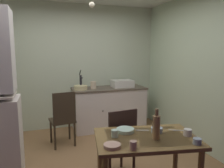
{
  "coord_description": "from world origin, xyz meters",
  "views": [
    {
      "loc": [
        -0.68,
        -2.82,
        1.63
      ],
      "look_at": [
        0.26,
        0.02,
        1.18
      ],
      "focal_mm": 34.88,
      "sensor_mm": 36.0,
      "label": 1
    }
  ],
  "objects_px": {
    "sink_basin": "(122,83)",
    "serving_bowl_wide": "(157,130)",
    "hand_pump": "(81,81)",
    "chair_by_counter": "(63,118)",
    "glass_bottle": "(156,127)",
    "mug_tall": "(188,132)",
    "dining_table": "(146,148)",
    "chair_far_side": "(119,142)",
    "mixing_bowl_counter": "(81,88)"
  },
  "relations": [
    {
      "from": "hand_pump",
      "to": "glass_bottle",
      "type": "height_order",
      "value": "hand_pump"
    },
    {
      "from": "dining_table",
      "to": "serving_bowl_wide",
      "type": "height_order",
      "value": "serving_bowl_wide"
    },
    {
      "from": "chair_by_counter",
      "to": "dining_table",
      "type": "bearing_deg",
      "value": -69.93
    },
    {
      "from": "mug_tall",
      "to": "glass_bottle",
      "type": "distance_m",
      "value": 0.36
    },
    {
      "from": "dining_table",
      "to": "chair_far_side",
      "type": "bearing_deg",
      "value": 99.34
    },
    {
      "from": "sink_basin",
      "to": "serving_bowl_wide",
      "type": "distance_m",
      "value": 2.43
    },
    {
      "from": "mixing_bowl_counter",
      "to": "dining_table",
      "type": "xyz_separation_m",
      "value": [
        0.24,
        -2.39,
        -0.26
      ]
    },
    {
      "from": "hand_pump",
      "to": "mixing_bowl_counter",
      "type": "relative_size",
      "value": 1.45
    },
    {
      "from": "dining_table",
      "to": "chair_by_counter",
      "type": "relative_size",
      "value": 1.17
    },
    {
      "from": "serving_bowl_wide",
      "to": "dining_table",
      "type": "bearing_deg",
      "value": -155.65
    },
    {
      "from": "serving_bowl_wide",
      "to": "mug_tall",
      "type": "distance_m",
      "value": 0.31
    },
    {
      "from": "mixing_bowl_counter",
      "to": "chair_far_side",
      "type": "relative_size",
      "value": 0.29
    },
    {
      "from": "hand_pump",
      "to": "mug_tall",
      "type": "bearing_deg",
      "value": -76.4
    },
    {
      "from": "hand_pump",
      "to": "serving_bowl_wide",
      "type": "relative_size",
      "value": 3.2
    },
    {
      "from": "chair_far_side",
      "to": "dining_table",
      "type": "bearing_deg",
      "value": -80.66
    },
    {
      "from": "chair_far_side",
      "to": "serving_bowl_wide",
      "type": "bearing_deg",
      "value": -62.42
    },
    {
      "from": "chair_by_counter",
      "to": "mixing_bowl_counter",
      "type": "bearing_deg",
      "value": 54.81
    },
    {
      "from": "mixing_bowl_counter",
      "to": "serving_bowl_wide",
      "type": "xyz_separation_m",
      "value": [
        0.4,
        -2.32,
        -0.12
      ]
    },
    {
      "from": "serving_bowl_wide",
      "to": "glass_bottle",
      "type": "bearing_deg",
      "value": -122.35
    },
    {
      "from": "dining_table",
      "to": "mug_tall",
      "type": "relative_size",
      "value": 13.7
    },
    {
      "from": "sink_basin",
      "to": "chair_far_side",
      "type": "xyz_separation_m",
      "value": [
        -0.77,
        -1.88,
        -0.46
      ]
    },
    {
      "from": "serving_bowl_wide",
      "to": "glass_bottle",
      "type": "xyz_separation_m",
      "value": [
        -0.1,
        -0.15,
        0.1
      ]
    },
    {
      "from": "chair_far_side",
      "to": "glass_bottle",
      "type": "xyz_separation_m",
      "value": [
        0.16,
        -0.64,
        0.41
      ]
    },
    {
      "from": "hand_pump",
      "to": "dining_table",
      "type": "xyz_separation_m",
      "value": [
        0.21,
        -2.49,
        -0.39
      ]
    },
    {
      "from": "sink_basin",
      "to": "glass_bottle",
      "type": "distance_m",
      "value": 2.59
    },
    {
      "from": "hand_pump",
      "to": "chair_far_side",
      "type": "xyz_separation_m",
      "value": [
        0.12,
        -1.92,
        -0.55
      ]
    },
    {
      "from": "mixing_bowl_counter",
      "to": "glass_bottle",
      "type": "bearing_deg",
      "value": -83.0
    },
    {
      "from": "chair_far_side",
      "to": "serving_bowl_wide",
      "type": "xyz_separation_m",
      "value": [
        0.26,
        -0.49,
        0.31
      ]
    },
    {
      "from": "dining_table",
      "to": "chair_far_side",
      "type": "height_order",
      "value": "chair_far_side"
    },
    {
      "from": "hand_pump",
      "to": "mixing_bowl_counter",
      "type": "distance_m",
      "value": 0.16
    },
    {
      "from": "sink_basin",
      "to": "mug_tall",
      "type": "distance_m",
      "value": 2.57
    },
    {
      "from": "mixing_bowl_counter",
      "to": "serving_bowl_wide",
      "type": "height_order",
      "value": "mixing_bowl_counter"
    },
    {
      "from": "glass_bottle",
      "to": "hand_pump",
      "type": "bearing_deg",
      "value": 96.21
    },
    {
      "from": "glass_bottle",
      "to": "mug_tall",
      "type": "bearing_deg",
      "value": -5.22
    },
    {
      "from": "serving_bowl_wide",
      "to": "mug_tall",
      "type": "relative_size",
      "value": 1.48
    },
    {
      "from": "hand_pump",
      "to": "chair_far_side",
      "type": "bearing_deg",
      "value": -86.42
    },
    {
      "from": "hand_pump",
      "to": "dining_table",
      "type": "bearing_deg",
      "value": -85.1
    },
    {
      "from": "serving_bowl_wide",
      "to": "glass_bottle",
      "type": "distance_m",
      "value": 0.21
    },
    {
      "from": "mixing_bowl_counter",
      "to": "chair_by_counter",
      "type": "relative_size",
      "value": 0.28
    },
    {
      "from": "mug_tall",
      "to": "chair_far_side",
      "type": "bearing_deg",
      "value": 127.04
    },
    {
      "from": "serving_bowl_wide",
      "to": "chair_far_side",
      "type": "bearing_deg",
      "value": 117.58
    },
    {
      "from": "glass_bottle",
      "to": "serving_bowl_wide",
      "type": "bearing_deg",
      "value": 57.65
    },
    {
      "from": "chair_far_side",
      "to": "glass_bottle",
      "type": "relative_size",
      "value": 3.08
    },
    {
      "from": "glass_bottle",
      "to": "dining_table",
      "type": "bearing_deg",
      "value": 129.85
    },
    {
      "from": "hand_pump",
      "to": "chair_by_counter",
      "type": "height_order",
      "value": "hand_pump"
    },
    {
      "from": "serving_bowl_wide",
      "to": "sink_basin",
      "type": "bearing_deg",
      "value": 77.84
    },
    {
      "from": "serving_bowl_wide",
      "to": "mixing_bowl_counter",
      "type": "bearing_deg",
      "value": 99.8
    },
    {
      "from": "sink_basin",
      "to": "glass_bottle",
      "type": "xyz_separation_m",
      "value": [
        -0.61,
        -2.52,
        -0.05
      ]
    },
    {
      "from": "mug_tall",
      "to": "glass_bottle",
      "type": "bearing_deg",
      "value": 174.78
    },
    {
      "from": "chair_far_side",
      "to": "chair_by_counter",
      "type": "relative_size",
      "value": 0.97
    }
  ]
}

